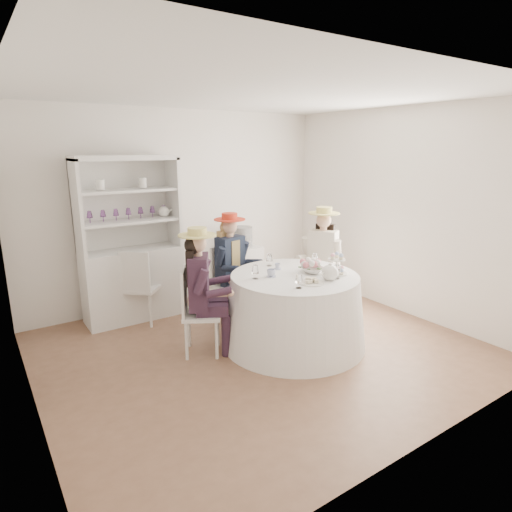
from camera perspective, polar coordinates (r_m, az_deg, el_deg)
ground at (r=4.90m, az=0.67°, el=-12.23°), size 4.50×4.50×0.00m
ceiling at (r=4.41m, az=0.78°, el=20.95°), size 4.50×4.50×0.00m
wall_back at (r=6.19m, az=-9.95°, el=6.30°), size 4.50×0.00×4.50m
wall_front at (r=3.09m, az=22.41°, el=-2.59°), size 4.50×0.00×4.50m
wall_left at (r=3.71m, az=-29.20°, el=-0.63°), size 0.00×4.50×4.50m
wall_right at (r=6.02m, az=18.70°, el=5.54°), size 0.00×4.50×4.50m
tea_table at (r=4.89m, az=5.07°, el=-7.12°), size 1.62×1.62×0.82m
hutch at (r=5.73m, az=-16.22°, el=-0.87°), size 1.28×0.58×2.10m
side_table at (r=6.58m, az=-1.79°, el=-1.82°), size 0.52×0.52×0.72m
hatbox at (r=6.46m, az=-1.83°, el=2.58°), size 0.34×0.34×0.31m
guest_left at (r=4.56m, az=-7.32°, el=-3.75°), size 0.60×0.55×1.39m
guest_mid at (r=5.46m, az=-3.31°, el=-0.59°), size 0.52×0.56×1.39m
guest_right at (r=5.71m, az=8.77°, el=0.19°), size 0.61×0.56×1.44m
spare_chair at (r=5.54m, az=-15.27°, el=-3.71°), size 0.57×0.57×0.97m
teacup_a at (r=4.67m, az=2.04°, el=-2.34°), size 0.12×0.12×0.07m
teacup_b at (r=4.95m, az=2.87°, el=-1.43°), size 0.08×0.08×0.06m
teacup_c at (r=4.99m, az=7.09°, el=-1.38°), size 0.11×0.11×0.07m
flower_bowl at (r=4.83m, az=7.58°, el=-1.96°), size 0.29×0.29×0.06m
flower_arrangement at (r=4.88m, az=7.32°, el=-1.02°), size 0.20×0.20×0.07m
table_teapot at (r=4.61m, az=9.86°, el=-2.20°), size 0.25×0.18×0.19m
sandwich_plate at (r=4.48m, az=7.40°, el=-3.44°), size 0.26×0.26×0.06m
cupcake_stand at (r=4.83m, az=10.67°, el=-1.38°), size 0.25×0.25×0.24m
stemware_set at (r=4.74m, az=5.20°, el=-1.64°), size 0.96×0.92×0.15m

